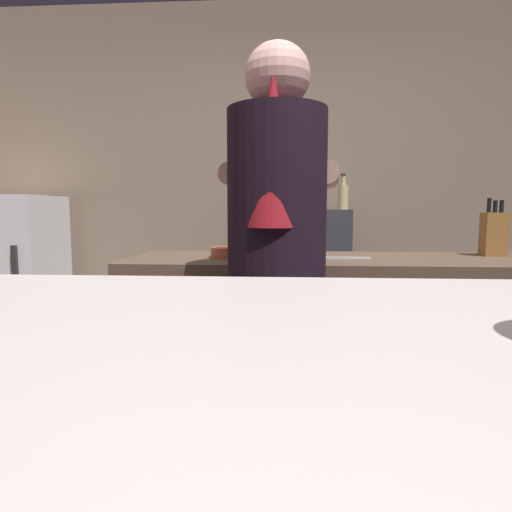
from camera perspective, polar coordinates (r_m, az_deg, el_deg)
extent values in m
cube|color=gray|center=(3.46, 3.93, 9.68)|extent=(5.20, 0.10, 2.70)
cube|color=brown|center=(2.09, 13.77, -12.83)|extent=(2.10, 0.60, 0.92)
cube|color=#37383E|center=(3.22, 5.13, -4.04)|extent=(0.77, 0.36, 1.13)
cube|color=silver|center=(3.64, -29.72, -2.85)|extent=(0.68, 0.55, 1.23)
cube|color=#262626|center=(3.27, -29.10, -2.65)|extent=(0.03, 0.03, 0.44)
cube|color=#2E3434|center=(1.64, 2.63, -18.62)|extent=(0.28, 0.20, 0.88)
cylinder|color=black|center=(1.50, 2.77, 7.77)|extent=(0.34, 0.34, 0.58)
sphere|color=#DCA192|center=(1.56, 2.85, 22.61)|extent=(0.22, 0.22, 0.22)
cone|color=maroon|center=(1.41, 2.23, 14.00)|extent=(0.18, 0.18, 0.50)
cylinder|color=#DCA192|center=(1.69, -2.28, 10.39)|extent=(0.12, 0.33, 0.08)
cylinder|color=#DCA192|center=(1.65, 9.53, 10.42)|extent=(0.12, 0.33, 0.08)
cube|color=#94612F|center=(2.28, 28.82, 2.51)|extent=(0.10, 0.08, 0.20)
cylinder|color=black|center=(2.27, 28.35, 5.89)|extent=(0.02, 0.02, 0.07)
cylinder|color=black|center=(2.28, 28.98, 5.72)|extent=(0.02, 0.02, 0.06)
cylinder|color=black|center=(2.29, 29.62, 5.71)|extent=(0.02, 0.02, 0.06)
cylinder|color=#CA563C|center=(1.95, -3.56, 0.50)|extent=(0.16, 0.16, 0.05)
cube|color=silver|center=(1.92, 11.31, -0.24)|extent=(0.24, 0.03, 0.01)
cylinder|color=red|center=(3.26, 1.57, 7.70)|extent=(0.07, 0.07, 0.18)
cylinder|color=red|center=(3.26, 1.58, 9.88)|extent=(0.03, 0.03, 0.07)
cylinder|color=white|center=(3.26, 1.58, 10.60)|extent=(0.04, 0.04, 0.01)
cylinder|color=#CBC483|center=(3.15, 11.38, 7.57)|extent=(0.07, 0.07, 0.17)
cylinder|color=#CBC483|center=(3.16, 11.42, 9.73)|extent=(0.03, 0.03, 0.07)
cylinder|color=#333333|center=(3.16, 11.44, 10.45)|extent=(0.04, 0.04, 0.01)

